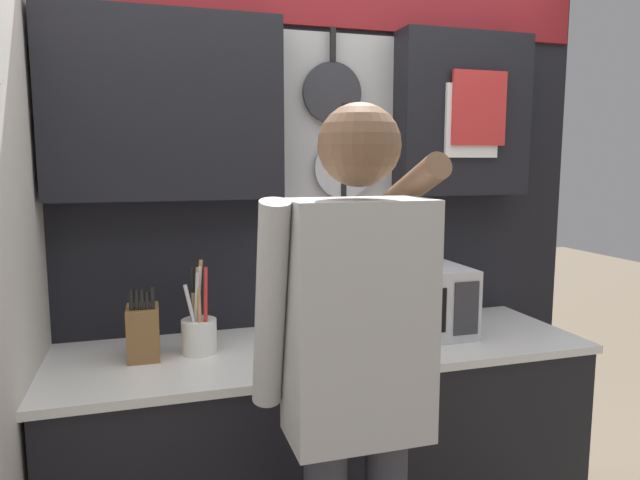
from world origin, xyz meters
The scene contains 6 objects.
base_cabinet_counter centered at (0.00, 0.00, 0.46)m, with size 2.02×0.65×0.92m.
back_wall_unit centered at (-0.01, 0.29, 1.49)m, with size 2.59×0.23×2.45m.
microwave centered at (0.36, 0.04, 1.06)m, with size 0.47×0.38×0.28m.
knife_block centered at (-0.67, 0.04, 1.02)m, with size 0.11×0.15×0.26m.
utensil_crock centered at (-0.47, 0.04, 1.00)m, with size 0.13×0.13×0.34m.
person centered at (-0.11, -0.62, 1.06)m, with size 0.54×0.66×1.76m.
Camera 1 is at (-0.63, -2.02, 1.61)m, focal length 32.00 mm.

